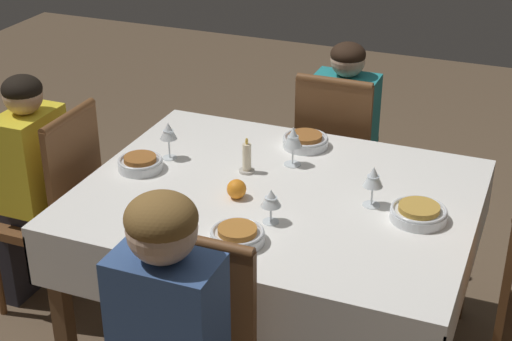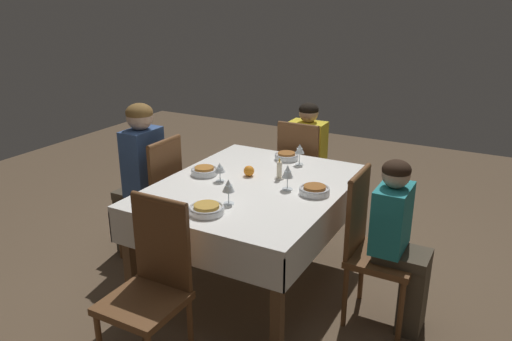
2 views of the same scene
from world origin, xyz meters
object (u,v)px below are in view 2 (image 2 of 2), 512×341
(bowl_north, at_px, (204,171))
(candle_centerpiece, at_px, (279,171))
(dining_table, at_px, (253,195))
(wine_glass_north, at_px, (220,168))
(chair_west, at_px, (151,281))
(wine_glass_east, at_px, (300,149))
(person_child_teal, at_px, (400,239))
(bowl_south, at_px, (315,190))
(person_adult_denim, at_px, (139,171))
(wine_glass_south, at_px, (288,172))
(chair_north, at_px, (156,194))
(bowl_east, at_px, (287,156))
(wine_glass_west, at_px, (228,186))
(orange_fruit, at_px, (249,171))
(chair_south, at_px, (372,243))
(bowl_west, at_px, (207,209))
(person_child_yellow, at_px, (310,158))

(bowl_north, distance_m, candle_centerpiece, 0.52)
(dining_table, distance_m, wine_glass_north, 0.28)
(chair_west, height_order, wine_glass_east, chair_west)
(person_child_teal, distance_m, bowl_south, 0.59)
(person_child_teal, bearing_deg, wine_glass_north, 92.69)
(person_adult_denim, distance_m, wine_glass_south, 1.21)
(chair_north, distance_m, person_adult_denim, 0.22)
(wine_glass_south, bearing_deg, bowl_north, 92.21)
(bowl_east, xyz_separation_m, wine_glass_east, (-0.06, -0.13, 0.09))
(chair_west, bearing_deg, wine_glass_north, 99.09)
(wine_glass_east, relative_size, wine_glass_west, 1.00)
(bowl_east, xyz_separation_m, orange_fruit, (-0.45, 0.07, 0.01))
(chair_north, bearing_deg, person_child_teal, 90.55)
(wine_glass_west, bearing_deg, person_adult_denim, 71.32)
(person_child_teal, height_order, orange_fruit, person_child_teal)
(bowl_north, xyz_separation_m, bowl_south, (0.03, -0.80, -0.00))
(chair_south, relative_size, person_child_teal, 0.91)
(person_child_teal, bearing_deg, bowl_south, 86.69)
(wine_glass_east, distance_m, orange_fruit, 0.44)
(chair_south, bearing_deg, orange_fruit, 82.24)
(bowl_north, xyz_separation_m, candle_centerpiece, (0.17, -0.49, 0.03))
(chair_south, bearing_deg, dining_table, 89.97)
(chair_north, xyz_separation_m, bowl_north, (0.02, -0.43, 0.25))
(wine_glass_west, bearing_deg, bowl_west, 167.86)
(wine_glass_south, bearing_deg, person_child_teal, -91.92)
(wine_glass_south, bearing_deg, bowl_west, 156.07)
(bowl_west, bearing_deg, person_child_yellow, 1.84)
(chair_south, bearing_deg, person_child_teal, -90.00)
(chair_north, height_order, chair_south, same)
(dining_table, bearing_deg, candle_centerpiece, -32.42)
(wine_glass_east, distance_m, bowl_west, 1.05)
(bowl_north, height_order, wine_glass_east, wine_glass_east)
(bowl_west, bearing_deg, bowl_north, 35.15)
(wine_glass_east, bearing_deg, wine_glass_west, 174.83)
(chair_west, relative_size, orange_fruit, 13.05)
(bowl_south, xyz_separation_m, orange_fruit, (0.09, 0.52, 0.01))
(wine_glass_south, bearing_deg, wine_glass_west, 151.11)
(wine_glass_south, xyz_separation_m, candle_centerpiece, (0.15, 0.13, -0.06))
(bowl_north, relative_size, wine_glass_south, 1.11)
(bowl_east, xyz_separation_m, candle_centerpiece, (-0.40, -0.13, 0.03))
(person_child_teal, relative_size, bowl_east, 5.91)
(person_adult_denim, relative_size, bowl_north, 6.50)
(person_child_yellow, distance_m, candle_centerpiece, 0.99)
(chair_west, distance_m, candle_centerpiece, 1.18)
(chair_west, xyz_separation_m, wine_glass_south, (0.99, -0.31, 0.34))
(bowl_west, bearing_deg, orange_fruit, 7.87)
(bowl_east, relative_size, candle_centerpiece, 1.21)
(wine_glass_north, distance_m, candle_centerpiece, 0.40)
(bowl_south, xyz_separation_m, candle_centerpiece, (0.14, 0.31, 0.03))
(bowl_north, height_order, bowl_west, same)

